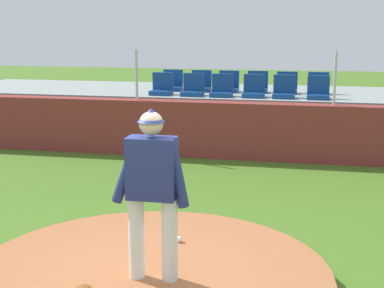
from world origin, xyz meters
The scene contains 19 objects.
pitchers_mound centered at (0.00, 0.00, 0.13)m, with size 3.86×3.86×0.26m, color #A6623A.
pitcher centered at (0.10, -0.17, 1.28)m, with size 0.80×0.27×1.75m.
baseball centered at (0.13, 0.83, 0.30)m, with size 0.07×0.07×0.07m, color white.
brick_barrier centered at (0.00, 6.35, 0.60)m, with size 15.04×0.40×1.20m, color maroon.
fence_post_left centered at (-2.08, 6.35, 1.73)m, with size 0.06×0.06×1.07m, color silver.
fence_post_right centered at (2.06, 6.35, 1.73)m, with size 0.06×0.06×1.07m, color silver.
bleacher_platform centered at (0.00, 8.37, 0.60)m, with size 14.49×3.19×1.20m, color gray.
stadium_chair_0 centered at (-1.78, 7.32, 1.36)m, with size 0.48×0.44×0.50m.
stadium_chair_1 centered at (-1.03, 7.29, 1.36)m, with size 0.48×0.44×0.50m.
stadium_chair_2 centered at (-0.36, 7.27, 1.36)m, with size 0.48×0.44×0.50m.
stadium_chair_3 centered at (0.35, 7.32, 1.36)m, with size 0.48×0.44×0.50m.
stadium_chair_4 centered at (1.02, 7.31, 1.36)m, with size 0.48×0.44×0.50m.
stadium_chair_5 centered at (1.76, 7.30, 1.36)m, with size 0.48×0.44×0.50m.
stadium_chair_6 centered at (-1.74, 8.20, 1.36)m, with size 0.48×0.44×0.50m.
stadium_chair_7 centered at (-1.02, 8.18, 1.36)m, with size 0.48×0.44×0.50m.
stadium_chair_8 centered at (-0.34, 8.17, 1.36)m, with size 0.48×0.44×0.50m.
stadium_chair_9 centered at (0.35, 8.22, 1.36)m, with size 0.48×0.44×0.50m.
stadium_chair_10 centered at (1.05, 8.17, 1.36)m, with size 0.48×0.44×0.50m.
stadium_chair_11 centered at (1.77, 8.18, 1.36)m, with size 0.48×0.44×0.50m.
Camera 1 is at (1.58, -5.36, 2.81)m, focal length 53.10 mm.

